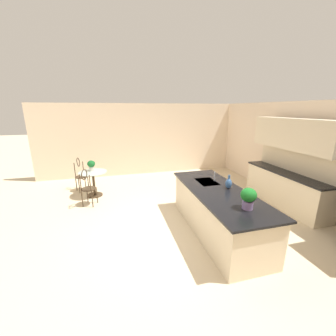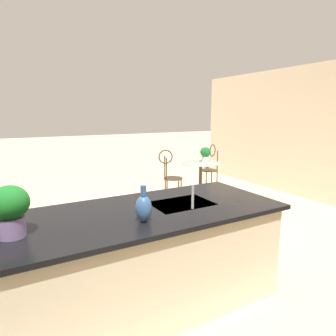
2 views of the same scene
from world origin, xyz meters
name	(u,v)px [view 1 (image 1 of 2)]	position (x,y,z in m)	size (l,w,h in m)	color
ground_plane	(174,229)	(0.00, 0.00, 0.00)	(40.00, 40.00, 0.00)	beige
wall_back	(319,158)	(0.00, 3.66, 1.35)	(9.00, 0.12, 2.70)	beige
wall_left_window	(143,140)	(-4.26, 0.00, 1.35)	(0.12, 7.80, 2.70)	beige
kitchen_island	(217,211)	(0.30, 0.85, 0.46)	(2.80, 1.06, 0.92)	beige
back_counter_run	(285,187)	(-0.40, 3.21, 0.49)	(2.44, 0.64, 1.52)	beige
upper_cabinet_run	(293,134)	(-0.40, 3.18, 1.90)	(2.40, 0.36, 0.76)	beige
bistro_table	(94,181)	(-2.34, -1.77, 0.45)	(0.80, 0.80, 0.74)	#3D2D1E
chair_near_window	(87,185)	(-1.67, -1.87, 0.57)	(0.52, 0.49, 1.04)	#3D2D1E
chair_by_island	(80,173)	(-2.91, -2.19, 0.57)	(0.52, 0.51, 1.04)	#3D2D1E
sink_faucet	(214,176)	(-0.25, 1.03, 1.03)	(0.02, 0.02, 0.22)	#B2B5BA
potted_plant_on_table	(91,165)	(-2.47, -1.80, 0.92)	(0.22, 0.22, 0.31)	beige
potted_plant_counter_far	(248,197)	(1.15, 0.92, 1.13)	(0.25, 0.25, 0.36)	#7A669E
vase_on_counter	(229,183)	(0.25, 1.10, 1.03)	(0.13, 0.13, 0.29)	#386099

